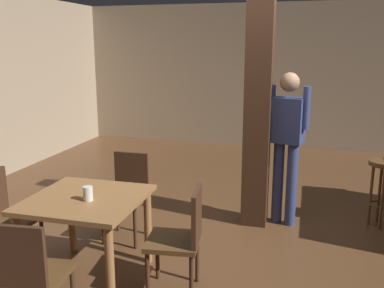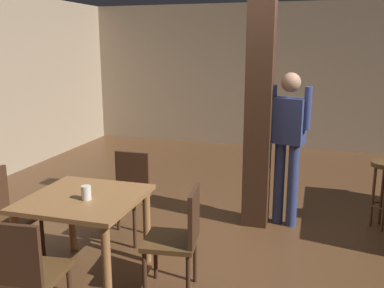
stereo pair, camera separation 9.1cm
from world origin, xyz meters
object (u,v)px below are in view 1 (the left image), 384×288
object	(u,v)px
chair_east	(182,235)
bar_stool_near	(383,179)
chair_south	(30,273)
standing_person	(287,138)
chair_west	(4,214)
dining_table	(87,211)
napkin_cup	(88,193)
chair_north	(128,191)

from	to	relation	value
chair_east	bar_stool_near	distance (m)	2.57
chair_south	standing_person	size ratio (longest dim) A/B	0.52
chair_west	standing_person	size ratio (longest dim) A/B	0.52
dining_table	chair_west	bearing A→B (deg)	-179.74
standing_person	bar_stool_near	xyz separation A→B (m)	(1.05, 0.20, -0.44)
napkin_cup	chair_east	bearing A→B (deg)	4.02
chair_west	napkin_cup	xyz separation A→B (m)	(0.89, -0.06, 0.30)
dining_table	chair_east	distance (m)	0.86
chair_north	standing_person	bearing A→B (deg)	26.72
napkin_cup	bar_stool_near	xyz separation A→B (m)	(2.56, 1.92, -0.25)
chair_west	chair_east	world-z (taller)	same
chair_north	bar_stool_near	xyz separation A→B (m)	(2.62, 0.99, 0.05)
chair_west	napkin_cup	bearing A→B (deg)	-3.88
bar_stool_near	chair_south	bearing A→B (deg)	-133.80
chair_south	chair_west	xyz separation A→B (m)	(-0.87, 0.84, 0.00)
bar_stool_near	chair_west	bearing A→B (deg)	-151.69
dining_table	bar_stool_near	bearing A→B (deg)	35.33
chair_west	napkin_cup	world-z (taller)	chair_west
dining_table	chair_east	xyz separation A→B (m)	(0.86, -0.01, -0.11)
chair_east	standing_person	size ratio (longest dim) A/B	0.52
dining_table	napkin_cup	xyz separation A→B (m)	(0.06, -0.06, 0.19)
chair_north	chair_west	size ratio (longest dim) A/B	1.00
chair_south	chair_north	xyz separation A→B (m)	(-0.03, 1.70, 0.00)
chair_east	napkin_cup	size ratio (longest dim) A/B	7.44
dining_table	bar_stool_near	distance (m)	3.21
chair_south	chair_north	distance (m)	1.70
dining_table	chair_west	size ratio (longest dim) A/B	1.05
chair_south	napkin_cup	world-z (taller)	chair_south
dining_table	chair_west	xyz separation A→B (m)	(-0.83, -0.00, -0.11)
dining_table	bar_stool_near	world-z (taller)	bar_stool_near
chair_north	napkin_cup	size ratio (longest dim) A/B	7.44
chair_south	dining_table	bearing A→B (deg)	92.20
chair_east	standing_person	bearing A→B (deg)	66.73
napkin_cup	bar_stool_near	size ratio (longest dim) A/B	0.16
bar_stool_near	chair_north	bearing A→B (deg)	-159.21
standing_person	bar_stool_near	size ratio (longest dim) A/B	2.26
chair_south	bar_stool_near	bearing A→B (deg)	46.20
chair_south	napkin_cup	size ratio (longest dim) A/B	7.44
standing_person	chair_west	bearing A→B (deg)	-145.44
napkin_cup	chair_north	bearing A→B (deg)	93.61
dining_table	chair_north	xyz separation A→B (m)	(0.00, 0.86, -0.11)
chair_south	chair_north	size ratio (longest dim) A/B	1.00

